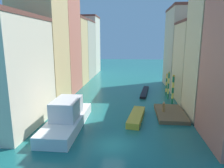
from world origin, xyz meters
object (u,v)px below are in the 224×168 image
object	(u,v)px
waterfront_dock	(170,113)
mooring_pole_0	(173,89)
gondola_black	(145,92)
mooring_pole_1	(168,85)
vaporetto_white	(67,117)
mooring_pole_2	(166,84)
person_on_dock	(164,107)
motorboat_0	(136,117)

from	to	relation	value
waterfront_dock	mooring_pole_0	bearing A→B (deg)	77.28
waterfront_dock	gondola_black	world-z (taller)	waterfront_dock
mooring_pole_1	vaporetto_white	xyz separation A→B (m)	(-14.76, -14.42, -1.32)
mooring_pole_2	gondola_black	bearing A→B (deg)	163.27
person_on_dock	gondola_black	distance (m)	12.89
mooring_pole_2	motorboat_0	bearing A→B (deg)	-114.11
gondola_black	mooring_pole_0	bearing A→B (deg)	-58.22
waterfront_dock	person_on_dock	world-z (taller)	person_on_dock
mooring_pole_0	mooring_pole_2	xyz separation A→B (m)	(-0.17, 5.73, -0.37)
person_on_dock	mooring_pole_2	distance (m)	11.68
mooring_pole_1	person_on_dock	bearing A→B (deg)	-103.06
mooring_pole_1	motorboat_0	bearing A→B (deg)	-118.73
mooring_pole_0	gondola_black	xyz separation A→B (m)	(-4.32, 6.98, -2.38)
person_on_dock	motorboat_0	xyz separation A→B (m)	(-4.00, -2.20, -0.81)
waterfront_dock	person_on_dock	distance (m)	1.38
waterfront_dock	motorboat_0	world-z (taller)	motorboat_0
mooring_pole_1	vaporetto_white	distance (m)	20.68
vaporetto_white	motorboat_0	distance (m)	9.39
person_on_dock	vaporetto_white	world-z (taller)	vaporetto_white
mooring_pole_0	gondola_black	distance (m)	8.55
mooring_pole_2	mooring_pole_1	bearing A→B (deg)	-91.25
mooring_pole_0	mooring_pole_2	distance (m)	5.75
waterfront_dock	mooring_pole_1	bearing A→B (deg)	83.20
waterfront_dock	vaporetto_white	size ratio (longest dim) A/B	0.62
waterfront_dock	mooring_pole_0	world-z (taller)	mooring_pole_0
waterfront_dock	vaporetto_white	distance (m)	14.85
person_on_dock	gondola_black	xyz separation A→B (m)	(-2.04, 12.69, -0.99)
vaporetto_white	gondola_black	xyz separation A→B (m)	(10.66, 18.28, -1.09)
person_on_dock	mooring_pole_0	bearing A→B (deg)	68.23
mooring_pole_1	vaporetto_white	bearing A→B (deg)	-135.65
waterfront_dock	person_on_dock	xyz separation A→B (m)	(-1.00, -0.04, 0.96)
gondola_black	motorboat_0	distance (m)	15.02
mooring_pole_2	vaporetto_white	xyz separation A→B (m)	(-14.81, -17.03, -0.92)
mooring_pole_2	waterfront_dock	bearing A→B (deg)	-95.54
motorboat_0	mooring_pole_1	bearing A→B (deg)	61.27
mooring_pole_2	mooring_pole_0	bearing A→B (deg)	-88.26
waterfront_dock	gondola_black	distance (m)	13.02
person_on_dock	vaporetto_white	distance (m)	13.88
mooring_pole_2	motorboat_0	size ratio (longest dim) A/B	0.61
mooring_pole_0	gondola_black	bearing A→B (deg)	121.78
waterfront_dock	mooring_pole_0	distance (m)	6.27
mooring_pole_0	vaporetto_white	xyz separation A→B (m)	(-14.99, -11.30, -1.29)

